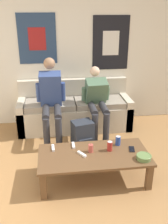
{
  "coord_description": "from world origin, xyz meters",
  "views": [
    {
      "loc": [
        -0.41,
        -2.07,
        2.01
      ],
      "look_at": [
        0.01,
        1.08,
        0.68
      ],
      "focal_mm": 40.0,
      "sensor_mm": 36.0,
      "label": 1
    }
  ],
  "objects_px": {
    "backpack": "(83,136)",
    "ceramic_bowl": "(144,157)",
    "couch": "(75,111)",
    "coffee_table": "(94,158)",
    "drink_can_red": "(110,146)",
    "game_controller_near_left": "(82,154)",
    "cell_phone": "(132,149)",
    "game_controller_near_right": "(73,145)",
    "person_seated_teen": "(97,100)",
    "pillar_candle": "(91,148)",
    "game_controller_far_center": "(53,148)",
    "drink_can_blue": "(118,141)",
    "person_seated_adult": "(51,98)"
  },
  "relations": [
    {
      "from": "coffee_table",
      "to": "game_controller_far_center",
      "type": "relative_size",
      "value": 9.27
    },
    {
      "from": "couch",
      "to": "game_controller_near_right",
      "type": "distance_m",
      "value": 1.32
    },
    {
      "from": "person_seated_teen",
      "to": "pillar_candle",
      "type": "height_order",
      "value": "person_seated_teen"
    },
    {
      "from": "backpack",
      "to": "person_seated_teen",
      "type": "bearing_deg",
      "value": 56.79
    },
    {
      "from": "coffee_table",
      "to": "drink_can_red",
      "type": "distance_m",
      "value": 0.24
    },
    {
      "from": "drink_can_red",
      "to": "game_controller_near_right",
      "type": "relative_size",
      "value": 0.86
    },
    {
      "from": "backpack",
      "to": "pillar_candle",
      "type": "bearing_deg",
      "value": -88.98
    },
    {
      "from": "game_controller_far_center",
      "to": "cell_phone",
      "type": "bearing_deg",
      "value": -8.67
    },
    {
      "from": "coffee_table",
      "to": "person_seated_teen",
      "type": "bearing_deg",
      "value": 78.21
    },
    {
      "from": "couch",
      "to": "backpack",
      "type": "bearing_deg",
      "value": -86.68
    },
    {
      "from": "pillar_candle",
      "to": "game_controller_near_left",
      "type": "distance_m",
      "value": 0.14
    },
    {
      "from": "person_seated_adult",
      "to": "ceramic_bowl",
      "type": "distance_m",
      "value": 1.74
    },
    {
      "from": "couch",
      "to": "person_seated_teen",
      "type": "xyz_separation_m",
      "value": [
        0.34,
        -0.35,
        0.32
      ]
    },
    {
      "from": "drink_can_blue",
      "to": "game_controller_far_center",
      "type": "distance_m",
      "value": 0.84
    },
    {
      "from": "person_seated_adult",
      "to": "game_controller_near_right",
      "type": "relative_size",
      "value": 8.98
    },
    {
      "from": "game_controller_near_left",
      "to": "game_controller_far_center",
      "type": "bearing_deg",
      "value": 151.07
    },
    {
      "from": "drink_can_blue",
      "to": "person_seated_teen",
      "type": "bearing_deg",
      "value": 95.61
    },
    {
      "from": "backpack",
      "to": "ceramic_bowl",
      "type": "xyz_separation_m",
      "value": [
        0.61,
        -0.92,
        0.18
      ]
    },
    {
      "from": "person_seated_adult",
      "to": "pillar_candle",
      "type": "relative_size",
      "value": 11.4
    },
    {
      "from": "drink_can_red",
      "to": "cell_phone",
      "type": "height_order",
      "value": "drink_can_red"
    },
    {
      "from": "person_seated_adult",
      "to": "backpack",
      "type": "xyz_separation_m",
      "value": [
        0.45,
        -0.43,
        -0.48
      ]
    },
    {
      "from": "game_controller_near_left",
      "to": "game_controller_far_center",
      "type": "relative_size",
      "value": 0.96
    },
    {
      "from": "pillar_candle",
      "to": "game_controller_near_right",
      "type": "xyz_separation_m",
      "value": [
        -0.2,
        0.16,
        -0.04
      ]
    },
    {
      "from": "ceramic_bowl",
      "to": "game_controller_near_right",
      "type": "xyz_separation_m",
      "value": [
        -0.79,
        0.41,
        -0.02
      ]
    },
    {
      "from": "coffee_table",
      "to": "drink_can_blue",
      "type": "bearing_deg",
      "value": 27.48
    },
    {
      "from": "pillar_candle",
      "to": "backpack",
      "type": "bearing_deg",
      "value": 91.02
    },
    {
      "from": "backpack",
      "to": "ceramic_bowl",
      "type": "relative_size",
      "value": 2.55
    },
    {
      "from": "backpack",
      "to": "drink_can_blue",
      "type": "distance_m",
      "value": 0.71
    },
    {
      "from": "game_controller_near_right",
      "to": "pillar_candle",
      "type": "bearing_deg",
      "value": -39.52
    },
    {
      "from": "game_controller_near_left",
      "to": "game_controller_near_right",
      "type": "xyz_separation_m",
      "value": [
        -0.08,
        0.22,
        0.0
      ]
    },
    {
      "from": "couch",
      "to": "cell_phone",
      "type": "bearing_deg",
      "value": -68.77
    },
    {
      "from": "couch",
      "to": "drink_can_blue",
      "type": "xyz_separation_m",
      "value": [
        0.43,
        -1.35,
        0.13
      ]
    },
    {
      "from": "backpack",
      "to": "game_controller_near_left",
      "type": "distance_m",
      "value": 0.76
    },
    {
      "from": "person_seated_teen",
      "to": "game_controller_far_center",
      "type": "bearing_deg",
      "value": -126.69
    },
    {
      "from": "couch",
      "to": "game_controller_far_center",
      "type": "xyz_separation_m",
      "value": [
        -0.4,
        -1.34,
        0.08
      ]
    },
    {
      "from": "couch",
      "to": "coffee_table",
      "type": "relative_size",
      "value": 1.45
    },
    {
      "from": "game_controller_near_left",
      "to": "ceramic_bowl",
      "type": "bearing_deg",
      "value": -14.8
    },
    {
      "from": "ceramic_bowl",
      "to": "pillar_candle",
      "type": "relative_size",
      "value": 1.58
    },
    {
      "from": "drink_can_red",
      "to": "game_controller_far_center",
      "type": "height_order",
      "value": "drink_can_red"
    },
    {
      "from": "game_controller_near_left",
      "to": "couch",
      "type": "bearing_deg",
      "value": 87.75
    },
    {
      "from": "person_seated_teen",
      "to": "drink_can_blue",
      "type": "distance_m",
      "value": 1.03
    },
    {
      "from": "backpack",
      "to": "ceramic_bowl",
      "type": "distance_m",
      "value": 1.12
    },
    {
      "from": "game_controller_near_left",
      "to": "game_controller_near_right",
      "type": "distance_m",
      "value": 0.23
    },
    {
      "from": "drink_can_blue",
      "to": "cell_phone",
      "type": "bearing_deg",
      "value": -43.43
    },
    {
      "from": "cell_phone",
      "to": "game_controller_far_center",
      "type": "bearing_deg",
      "value": 171.33
    },
    {
      "from": "couch",
      "to": "pillar_candle",
      "type": "xyz_separation_m",
      "value": [
        0.06,
        -1.48,
        0.12
      ]
    },
    {
      "from": "game_controller_near_right",
      "to": "cell_phone",
      "type": "height_order",
      "value": "game_controller_near_right"
    },
    {
      "from": "drink_can_red",
      "to": "game_controller_near_left",
      "type": "relative_size",
      "value": 0.89
    },
    {
      "from": "backpack",
      "to": "game_controller_far_center",
      "type": "relative_size",
      "value": 3.15
    },
    {
      "from": "pillar_candle",
      "to": "game_controller_near_left",
      "type": "relative_size",
      "value": 0.81
    }
  ]
}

